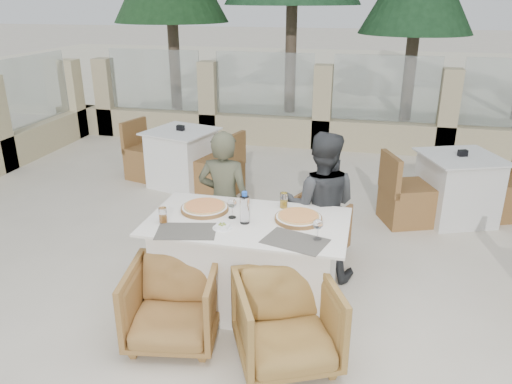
% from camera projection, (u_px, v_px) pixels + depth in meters
% --- Properties ---
extents(ground, '(80.00, 80.00, 0.00)m').
position_uv_depth(ground, '(259.00, 301.00, 4.28)').
color(ground, beige).
rests_on(ground, ground).
extents(sand_patch, '(30.00, 16.00, 0.01)m').
position_uv_depth(sand_patch, '(350.00, 73.00, 16.97)').
color(sand_patch, beige).
rests_on(sand_patch, ground).
extents(perimeter_wall_far, '(10.00, 0.34, 1.60)m').
position_uv_depth(perimeter_wall_far, '(323.00, 101.00, 8.34)').
color(perimeter_wall_far, tan).
rests_on(perimeter_wall_far, ground).
extents(dining_table, '(1.60, 0.90, 0.77)m').
position_uv_depth(dining_table, '(248.00, 263.00, 4.12)').
color(dining_table, white).
rests_on(dining_table, ground).
extents(placemat_near_left, '(0.50, 0.39, 0.00)m').
position_uv_depth(placemat_near_left, '(186.00, 231.00, 3.79)').
color(placemat_near_left, '#545148').
rests_on(placemat_near_left, dining_table).
extents(placemat_near_right, '(0.52, 0.41, 0.00)m').
position_uv_depth(placemat_near_right, '(295.00, 241.00, 3.64)').
color(placemat_near_right, '#555049').
rests_on(placemat_near_right, dining_table).
extents(pizza_left, '(0.48, 0.48, 0.05)m').
position_uv_depth(pizza_left, '(205.00, 207.00, 4.16)').
color(pizza_left, '#E14B1E').
rests_on(pizza_left, dining_table).
extents(pizza_right, '(0.49, 0.49, 0.05)m').
position_uv_depth(pizza_right, '(298.00, 218.00, 3.97)').
color(pizza_right, '#D6571D').
rests_on(pizza_right, dining_table).
extents(water_bottle, '(0.09, 0.09, 0.26)m').
position_uv_depth(water_bottle, '(245.00, 208.00, 3.89)').
color(water_bottle, '#C2E2FF').
rests_on(water_bottle, dining_table).
extents(wine_glass_centre, '(0.09, 0.09, 0.18)m').
position_uv_depth(wine_glass_centre, '(232.00, 207.00, 4.00)').
color(wine_glass_centre, silver).
rests_on(wine_glass_centre, dining_table).
extents(wine_glass_corner, '(0.09, 0.09, 0.18)m').
position_uv_depth(wine_glass_corner, '(318.00, 228.00, 3.63)').
color(wine_glass_corner, white).
rests_on(wine_glass_corner, dining_table).
extents(beer_glass_left, '(0.08, 0.08, 0.13)m').
position_uv_depth(beer_glass_left, '(163.00, 215.00, 3.92)').
color(beer_glass_left, orange).
rests_on(beer_glass_left, dining_table).
extents(beer_glass_right, '(0.08, 0.08, 0.13)m').
position_uv_depth(beer_glass_right, '(284.00, 200.00, 4.20)').
color(beer_glass_right, gold).
rests_on(beer_glass_right, dining_table).
extents(olive_dish, '(0.13, 0.13, 0.04)m').
position_uv_depth(olive_dish, '(222.00, 226.00, 3.83)').
color(olive_dish, white).
rests_on(olive_dish, dining_table).
extents(armchair_far_left, '(0.59, 0.61, 0.54)m').
position_uv_depth(armchair_far_left, '(225.00, 232.00, 4.93)').
color(armchair_far_left, olive).
rests_on(armchair_far_left, ground).
extents(armchair_far_right, '(0.78, 0.79, 0.55)m').
position_uv_depth(armchair_far_right, '(312.00, 230.00, 4.95)').
color(armchair_far_right, brown).
rests_on(armchair_far_right, ground).
extents(armchair_near_left, '(0.75, 0.77, 0.61)m').
position_uv_depth(armchair_near_left, '(173.00, 304.00, 3.71)').
color(armchair_near_left, olive).
rests_on(armchair_near_left, ground).
extents(armchair_near_right, '(0.91, 0.92, 0.63)m').
position_uv_depth(armchair_near_right, '(287.00, 322.00, 3.48)').
color(armchair_near_right, olive).
rests_on(armchair_near_right, ground).
extents(diner_left, '(0.49, 0.32, 1.34)m').
position_uv_depth(diner_left, '(224.00, 202.00, 4.60)').
color(diner_left, '#494A36').
rests_on(diner_left, ground).
extents(diner_right, '(0.68, 0.54, 1.38)m').
position_uv_depth(diner_right, '(321.00, 206.00, 4.45)').
color(diner_right, '#35373A').
rests_on(diner_right, ground).
extents(bg_table_a, '(1.80, 1.23, 0.77)m').
position_uv_depth(bg_table_a, '(182.00, 158.00, 6.79)').
color(bg_table_a, white).
rests_on(bg_table_a, ground).
extents(bg_table_b, '(1.83, 1.36, 0.77)m').
position_uv_depth(bg_table_b, '(457.00, 188.00, 5.72)').
color(bg_table_b, silver).
rests_on(bg_table_b, ground).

